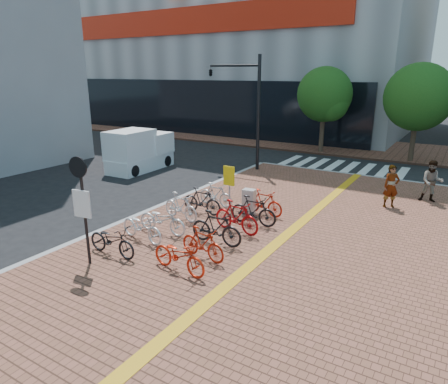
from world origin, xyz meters
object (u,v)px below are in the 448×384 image
Objects in this scene: bike_0 at (112,240)px; bike_7 at (203,244)px; yellow_sign at (229,180)px; traffic_light_pole at (236,91)px; utility_box at (249,202)px; bike_3 at (181,207)px; bike_11 at (263,202)px; bike_8 at (216,228)px; pedestrian_b at (432,181)px; bike_1 at (142,227)px; bike_2 at (162,220)px; bike_4 at (202,201)px; bike_6 at (179,255)px; box_truck at (139,151)px; pedestrian_a at (391,186)px; notice_sign at (82,198)px; bike_5 at (216,195)px; bike_9 at (236,217)px; bike_10 at (253,211)px.

bike_7 is (2.58, 1.26, 0.01)m from bike_0.
traffic_light_pole is (-3.80, 7.13, 3.19)m from yellow_sign.
utility_box is at bearing 16.47° from bike_7.
bike_3 reaches higher than bike_11.
pedestrian_b is at bearing -33.87° from bike_8.
bike_0 is 0.29× the size of traffic_light_pole.
bike_1 is 1.05× the size of yellow_sign.
bike_2 is 1.05× the size of yellow_sign.
bike_6 is at bearing -153.31° from bike_4.
bike_1 is at bearing -46.67° from box_truck.
utility_box is at bearing 11.67° from bike_6.
bike_4 is 8.02m from pedestrian_a.
bike_1 reaches higher than bike_7.
bike_11 is 7.29m from notice_sign.
utility_box is at bearing -173.80° from pedestrian_a.
utility_box is at bearing -30.33° from bike_2.
bike_4 is at bearing -174.55° from bike_5.
bike_1 is 11.20m from box_truck.
bike_7 is at bearing -38.77° from box_truck.
bike_2 is at bearing 154.59° from bike_11.
pedestrian_b reaches higher than bike_3.
bike_6 is at bearing -84.02° from utility_box.
bike_2 is 1.07× the size of pedestrian_a.
box_truck reaches higher than bike_7.
notice_sign is (-2.09, -6.33, 1.55)m from utility_box.
box_truck reaches higher than pedestrian_b.
bike_9 is at bearing -174.80° from bike_11.
notice_sign is at bearing -78.66° from traffic_light_pole.
bike_2 is at bearing -117.47° from utility_box.
box_truck is at bearing 50.64° from bike_1.
traffic_light_pole is (-5.28, 9.09, 3.90)m from bike_9.
bike_8 is 0.29× the size of traffic_light_pole.
bike_0 is at bearing 100.86° from bike_6.
utility_box reaches higher than bike_6.
bike_6 is 1.80× the size of utility_box.
bike_11 is at bearing -172.80° from pedestrian_a.
bike_7 is 3.78m from notice_sign.
utility_box is at bearing 6.38° from bike_8.
yellow_sign is (-7.07, -5.60, 0.36)m from pedestrian_b.
bike_3 reaches higher than bike_2.
bike_6 is at bearing -66.86° from traffic_light_pole.
bike_0 is 2.87m from bike_7.
bike_2 is at bearing 132.32° from bike_9.
bike_0 is at bearing -99.09° from yellow_sign.
notice_sign reaches higher than bike_6.
utility_box is 6.84m from notice_sign.
bike_8 is (2.17, -3.34, 0.07)m from bike_5.
bike_4 is 2.36m from bike_10.
bike_3 is at bearing 109.30° from bike_10.
pedestrian_a reaches higher than bike_10.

